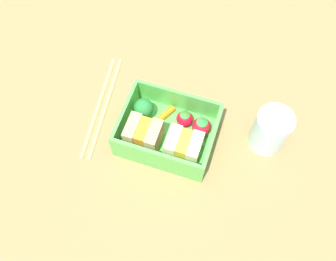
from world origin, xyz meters
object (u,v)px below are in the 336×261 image
object	(u,v)px
sandwich_left	(184,146)
drinking_glass	(270,130)
sandwich_center_left	(144,134)
strawberry_far_left	(202,126)
broccoli_floret	(144,108)
strawberry_left	(185,118)
chopstick_pair	(102,106)
carrot_stick_far_left	(164,116)

from	to	relation	value
sandwich_left	drinking_glass	world-z (taller)	drinking_glass
sandwich_center_left	strawberry_far_left	size ratio (longest dim) A/B	1.46
broccoli_floret	strawberry_left	bearing A→B (deg)	-172.55
strawberry_left	chopstick_pair	distance (cm)	15.31
strawberry_left	chopstick_pair	size ratio (longest dim) A/B	0.16
sandwich_center_left	drinking_glass	bearing A→B (deg)	-160.20
sandwich_left	sandwich_center_left	world-z (taller)	same
strawberry_left	broccoli_floret	world-z (taller)	broccoli_floret
broccoli_floret	strawberry_far_left	bearing A→B (deg)	-178.06
drinking_glass	strawberry_far_left	bearing A→B (deg)	11.51
carrot_stick_far_left	drinking_glass	xyz separation A→B (cm)	(-17.61, -1.68, 2.22)
carrot_stick_far_left	broccoli_floret	bearing A→B (deg)	14.79
carrot_stick_far_left	broccoli_floret	world-z (taller)	broccoli_floret
drinking_glass	broccoli_floret	bearing A→B (deg)	6.96
sandwich_center_left	strawberry_far_left	distance (cm)	9.73
strawberry_left	broccoli_floret	xyz separation A→B (cm)	(6.94, 0.91, 1.08)
carrot_stick_far_left	sandwich_left	bearing A→B (deg)	134.04
strawberry_far_left	carrot_stick_far_left	distance (cm)	6.86
sandwich_center_left	strawberry_left	bearing A→B (deg)	-135.25
broccoli_floret	chopstick_pair	world-z (taller)	broccoli_floret
sandwich_left	sandwich_center_left	xyz separation A→B (cm)	(6.82, 0.00, 0.00)
carrot_stick_far_left	broccoli_floret	size ratio (longest dim) A/B	1.00
sandwich_left	drinking_glass	size ratio (longest dim) A/B	0.69
broccoli_floret	chopstick_pair	distance (cm)	8.86
sandwich_left	strawberry_left	bearing A→B (deg)	-74.62
strawberry_far_left	broccoli_floret	xyz separation A→B (cm)	(10.05, 0.34, 0.93)
carrot_stick_far_left	drinking_glass	world-z (taller)	drinking_glass
strawberry_far_left	sandwich_left	bearing A→B (deg)	70.90
sandwich_left	broccoli_floret	bearing A→B (deg)	-27.65
broccoli_floret	chopstick_pair	bearing A→B (deg)	-0.10
sandwich_center_left	strawberry_far_left	xyz separation A→B (cm)	(-8.46, -4.74, -0.69)
chopstick_pair	carrot_stick_far_left	bearing A→B (deg)	-175.72
strawberry_left	broccoli_floret	bearing A→B (deg)	7.45
sandwich_left	strawberry_far_left	size ratio (longest dim) A/B	1.46
chopstick_pair	drinking_glass	bearing A→B (deg)	-175.01
chopstick_pair	broccoli_floret	bearing A→B (deg)	179.90
sandwich_center_left	strawberry_far_left	bearing A→B (deg)	-150.72
sandwich_center_left	broccoli_floret	distance (cm)	4.69
chopstick_pair	drinking_glass	xyz separation A→B (cm)	(-29.06, -2.54, 3.60)
sandwich_left	strawberry_left	distance (cm)	5.57
sandwich_left	drinking_glass	xyz separation A→B (cm)	(-12.50, -6.96, 0.37)
strawberry_far_left	broccoli_floret	size ratio (longest dim) A/B	0.85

